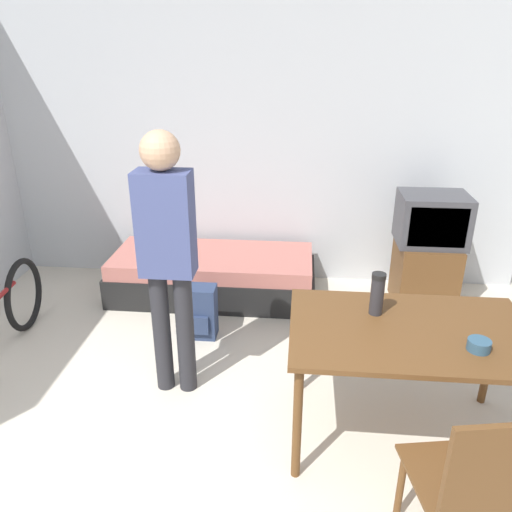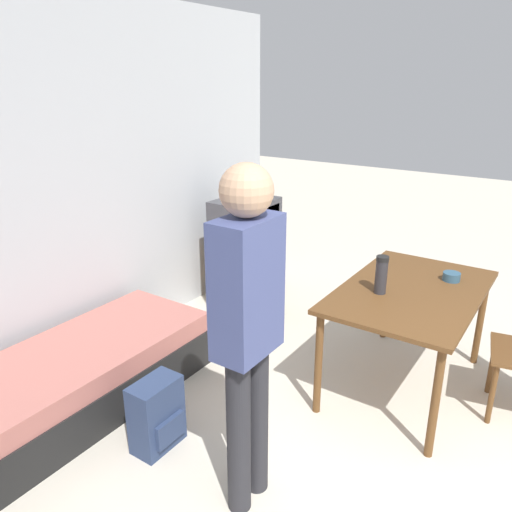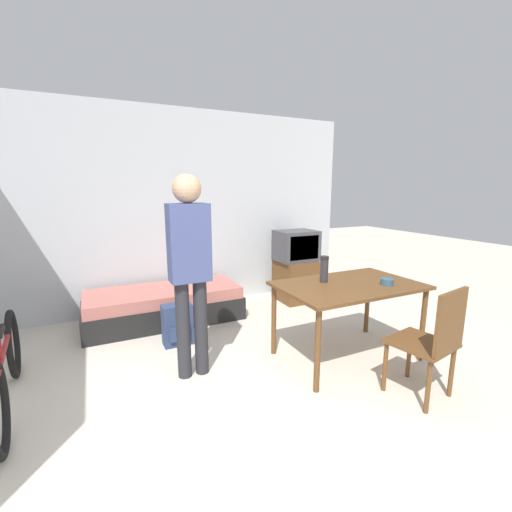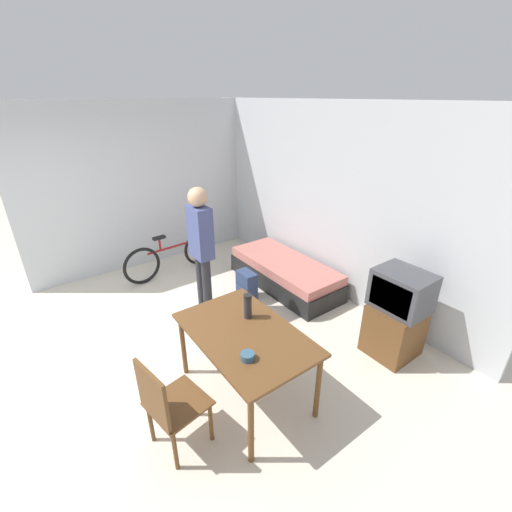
{
  "view_description": "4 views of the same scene",
  "coord_description": "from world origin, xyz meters",
  "px_view_note": "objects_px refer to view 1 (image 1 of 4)",
  "views": [
    {
      "loc": [
        0.63,
        -1.41,
        2.22
      ],
      "look_at": [
        0.34,
        1.67,
        0.9
      ],
      "focal_mm": 35.0,
      "sensor_mm": 36.0,
      "label": 1
    },
    {
      "loc": [
        -1.89,
        0.2,
        2.11
      ],
      "look_at": [
        0.73,
        1.97,
        0.97
      ],
      "focal_mm": 35.0,
      "sensor_mm": 36.0,
      "label": 2
    },
    {
      "loc": [
        -0.91,
        -1.41,
        1.66
      ],
      "look_at": [
        0.73,
        1.99,
        0.91
      ],
      "focal_mm": 24.0,
      "sensor_mm": 36.0,
      "label": 3
    },
    {
      "loc": [
        3.4,
        -0.36,
        2.75
      ],
      "look_at": [
        0.5,
        1.74,
        1.05
      ],
      "focal_mm": 24.0,
      "sensor_mm": 36.0,
      "label": 4
    }
  ],
  "objects_px": {
    "mate_bowl": "(479,345)",
    "dining_table": "(410,341)",
    "backpack": "(197,312)",
    "person_standing": "(167,248)",
    "daybed": "(213,275)",
    "wooden_chair": "(474,484)",
    "thermos_flask": "(377,292)",
    "tv": "(427,252)"
  },
  "relations": [
    {
      "from": "daybed",
      "to": "mate_bowl",
      "type": "distance_m",
      "value": 2.66
    },
    {
      "from": "daybed",
      "to": "tv",
      "type": "distance_m",
      "value": 1.96
    },
    {
      "from": "dining_table",
      "to": "thermos_flask",
      "type": "bearing_deg",
      "value": 138.48
    },
    {
      "from": "dining_table",
      "to": "wooden_chair",
      "type": "bearing_deg",
      "value": -81.46
    },
    {
      "from": "wooden_chair",
      "to": "thermos_flask",
      "type": "bearing_deg",
      "value": 106.98
    },
    {
      "from": "tv",
      "to": "wooden_chair",
      "type": "xyz_separation_m",
      "value": [
        -0.36,
        -2.57,
        0.0
      ]
    },
    {
      "from": "tv",
      "to": "backpack",
      "type": "height_order",
      "value": "tv"
    },
    {
      "from": "wooden_chair",
      "to": "thermos_flask",
      "type": "xyz_separation_m",
      "value": [
        -0.31,
        1.01,
        0.38
      ]
    },
    {
      "from": "mate_bowl",
      "to": "backpack",
      "type": "bearing_deg",
      "value": 145.86
    },
    {
      "from": "tv",
      "to": "dining_table",
      "type": "bearing_deg",
      "value": -105.81
    },
    {
      "from": "daybed",
      "to": "backpack",
      "type": "bearing_deg",
      "value": -90.25
    },
    {
      "from": "mate_bowl",
      "to": "dining_table",
      "type": "bearing_deg",
      "value": 149.33
    },
    {
      "from": "daybed",
      "to": "thermos_flask",
      "type": "relative_size",
      "value": 7.36
    },
    {
      "from": "dining_table",
      "to": "person_standing",
      "type": "relative_size",
      "value": 0.76
    },
    {
      "from": "tv",
      "to": "person_standing",
      "type": "height_order",
      "value": "person_standing"
    },
    {
      "from": "tv",
      "to": "person_standing",
      "type": "distance_m",
      "value": 2.45
    },
    {
      "from": "person_standing",
      "to": "thermos_flask",
      "type": "height_order",
      "value": "person_standing"
    },
    {
      "from": "dining_table",
      "to": "mate_bowl",
      "type": "distance_m",
      "value": 0.37
    },
    {
      "from": "daybed",
      "to": "person_standing",
      "type": "relative_size",
      "value": 1.07
    },
    {
      "from": "daybed",
      "to": "mate_bowl",
      "type": "bearing_deg",
      "value": -47.63
    },
    {
      "from": "mate_bowl",
      "to": "daybed",
      "type": "bearing_deg",
      "value": 132.37
    },
    {
      "from": "daybed",
      "to": "wooden_chair",
      "type": "distance_m",
      "value": 3.04
    },
    {
      "from": "daybed",
      "to": "backpack",
      "type": "relative_size",
      "value": 4.28
    },
    {
      "from": "person_standing",
      "to": "backpack",
      "type": "xyz_separation_m",
      "value": [
        0.01,
        0.67,
        -0.83
      ]
    },
    {
      "from": "wooden_chair",
      "to": "person_standing",
      "type": "height_order",
      "value": "person_standing"
    },
    {
      "from": "person_standing",
      "to": "dining_table",
      "type": "bearing_deg",
      "value": -12.99
    },
    {
      "from": "tv",
      "to": "daybed",
      "type": "bearing_deg",
      "value": 179.72
    },
    {
      "from": "daybed",
      "to": "wooden_chair",
      "type": "bearing_deg",
      "value": -58.69
    },
    {
      "from": "dining_table",
      "to": "backpack",
      "type": "height_order",
      "value": "dining_table"
    },
    {
      "from": "backpack",
      "to": "person_standing",
      "type": "bearing_deg",
      "value": -91.17
    },
    {
      "from": "thermos_flask",
      "to": "mate_bowl",
      "type": "distance_m",
      "value": 0.6
    },
    {
      "from": "daybed",
      "to": "backpack",
      "type": "distance_m",
      "value": 0.73
    },
    {
      "from": "tv",
      "to": "thermos_flask",
      "type": "distance_m",
      "value": 1.74
    },
    {
      "from": "thermos_flask",
      "to": "backpack",
      "type": "relative_size",
      "value": 0.58
    },
    {
      "from": "daybed",
      "to": "dining_table",
      "type": "relative_size",
      "value": 1.4
    },
    {
      "from": "daybed",
      "to": "thermos_flask",
      "type": "bearing_deg",
      "value": -51.29
    },
    {
      "from": "tv",
      "to": "backpack",
      "type": "relative_size",
      "value": 2.37
    },
    {
      "from": "dining_table",
      "to": "thermos_flask",
      "type": "distance_m",
      "value": 0.33
    },
    {
      "from": "tv",
      "to": "mate_bowl",
      "type": "height_order",
      "value": "tv"
    },
    {
      "from": "tv",
      "to": "thermos_flask",
      "type": "xyz_separation_m",
      "value": [
        -0.67,
        -1.57,
        0.38
      ]
    },
    {
      "from": "person_standing",
      "to": "mate_bowl",
      "type": "height_order",
      "value": "person_standing"
    },
    {
      "from": "thermos_flask",
      "to": "mate_bowl",
      "type": "height_order",
      "value": "thermos_flask"
    }
  ]
}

